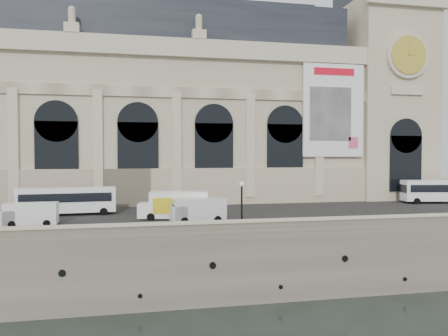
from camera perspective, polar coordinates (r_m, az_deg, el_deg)
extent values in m
plane|color=black|center=(38.31, -4.59, -17.92)|extent=(260.00, 260.00, 0.00)
cube|color=gray|center=(71.61, -7.92, -6.08)|extent=(160.00, 70.00, 6.00)
cube|color=#2D2D2D|center=(50.44, -6.50, -6.01)|extent=(160.00, 24.00, 0.06)
cube|color=gray|center=(37.19, -4.73, -8.07)|extent=(160.00, 1.20, 1.10)
cube|color=beige|center=(37.09, -4.74, -7.16)|extent=(160.00, 1.40, 0.12)
cube|color=beige|center=(66.92, -12.93, 5.34)|extent=(68.00, 18.00, 22.00)
cube|color=beige|center=(57.83, -13.11, -2.56)|extent=(68.60, 0.40, 5.00)
cube|color=beige|center=(59.13, -13.26, 15.40)|extent=(69.00, 0.80, 2.40)
cube|color=beige|center=(58.20, -13.21, 9.80)|extent=(68.00, 0.30, 1.40)
cube|color=#272C34|center=(69.17, -13.03, 16.99)|extent=(64.00, 15.00, 6.00)
cube|color=#272C34|center=(70.16, -13.05, 19.75)|extent=(56.00, 10.00, 1.20)
cube|color=beige|center=(59.40, -25.81, 2.72)|extent=(1.20, 0.50, 14.00)
cube|color=black|center=(58.42, -21.01, 1.33)|extent=(5.20, 0.25, 9.00)
cylinder|color=black|center=(58.56, -21.07, 5.74)|extent=(5.20, 0.25, 5.20)
cube|color=beige|center=(57.73, -16.14, 2.87)|extent=(1.20, 0.50, 14.00)
cube|color=black|center=(57.60, -11.16, 1.42)|extent=(5.20, 0.25, 9.00)
cylinder|color=black|center=(57.73, -11.19, 5.89)|extent=(5.20, 0.25, 5.20)
cube|color=beige|center=(57.77, -6.19, 2.93)|extent=(1.20, 0.50, 14.00)
cube|color=black|center=(58.50, -1.31, 1.46)|extent=(5.20, 0.25, 9.00)
cylinder|color=black|center=(58.63, -1.31, 5.87)|extent=(5.20, 0.25, 5.20)
cube|color=beige|center=(59.51, 3.45, 2.91)|extent=(1.20, 0.50, 14.00)
cube|color=black|center=(61.04, 7.98, 1.47)|extent=(5.20, 0.25, 9.00)
cylinder|color=black|center=(61.17, 8.00, 5.69)|extent=(5.20, 0.25, 5.20)
cube|color=beige|center=(62.82, 12.32, 2.82)|extent=(1.20, 0.50, 14.00)
cube|color=white|center=(63.74, 14.08, 7.30)|extent=(9.00, 0.35, 13.00)
cube|color=red|center=(64.29, 14.20, 12.11)|extent=(6.00, 0.06, 1.00)
cube|color=gray|center=(63.30, 13.75, 6.88)|extent=(6.20, 0.06, 7.50)
cube|color=#DF4E85|center=(64.64, 16.53, 3.21)|extent=(1.40, 0.06, 1.60)
cube|color=beige|center=(74.77, 19.65, 7.99)|extent=(12.00, 14.00, 30.00)
cylinder|color=beige|center=(69.64, 22.87, 13.40)|extent=(6.60, 0.50, 6.60)
cylinder|color=black|center=(69.40, 23.01, 13.44)|extent=(5.40, 0.15, 5.40)
cylinder|color=yellow|center=(69.34, 23.04, 13.45)|extent=(5.50, 0.06, 5.50)
cube|color=yellow|center=(69.46, 23.09, 14.19)|extent=(0.14, 0.05, 2.00)
cube|color=yellow|center=(69.61, 23.50, 13.40)|extent=(1.40, 0.05, 0.14)
cube|color=black|center=(68.33, 22.64, 0.55)|extent=(5.00, 0.25, 8.00)
cube|color=white|center=(52.04, -19.83, -3.95)|extent=(10.70, 2.95, 2.73)
cube|color=black|center=(52.69, -25.60, -3.67)|extent=(0.22, 2.03, 1.06)
cube|color=black|center=(50.87, -19.93, -3.69)|extent=(9.67, 0.77, 0.97)
cube|color=black|center=(53.13, -19.74, -3.45)|extent=(9.67, 0.77, 0.97)
cylinder|color=black|center=(51.56, -24.32, -5.54)|extent=(0.90, 0.33, 0.88)
cylinder|color=black|center=(53.72, -23.96, -5.24)|extent=(0.90, 0.33, 0.88)
cylinder|color=black|center=(50.94, -15.44, -5.52)|extent=(0.90, 0.33, 0.88)
cylinder|color=black|center=(53.12, -15.44, -5.22)|extent=(0.90, 0.33, 0.88)
cube|color=white|center=(67.79, 26.60, -2.63)|extent=(11.17, 3.99, 2.83)
cube|color=black|center=(65.30, 22.37, -2.50)|extent=(0.41, 2.08, 1.09)
cube|color=black|center=(66.73, 27.09, -2.39)|extent=(9.92, 1.68, 1.00)
cube|color=black|center=(68.79, 26.13, -2.25)|extent=(9.92, 1.68, 1.00)
cylinder|color=black|center=(65.01, 23.89, -3.99)|extent=(0.94, 0.42, 0.91)
cylinder|color=black|center=(67.06, 23.03, -3.80)|extent=(0.94, 0.42, 0.91)
cube|color=silver|center=(44.37, -3.28, -5.42)|extent=(5.44, 2.52, 2.25)
cube|color=silver|center=(43.98, -5.97, -5.94)|extent=(1.65, 2.17, 1.56)
cube|color=black|center=(43.81, -6.68, -5.27)|extent=(0.22, 1.76, 0.78)
cylinder|color=black|center=(43.15, -5.16, -6.91)|extent=(0.76, 0.31, 0.74)
cylinder|color=black|center=(45.14, -5.68, -6.51)|extent=(0.76, 0.31, 0.74)
cylinder|color=black|center=(43.93, -0.81, -6.74)|extent=(0.76, 0.31, 0.74)
cylinder|color=black|center=(45.89, -1.51, -6.37)|extent=(0.76, 0.31, 0.74)
cube|color=white|center=(46.10, -23.86, -5.46)|extent=(4.83, 1.97, 2.04)
cube|color=white|center=(46.55, -26.18, -5.81)|extent=(1.38, 1.89, 1.42)
cube|color=black|center=(46.61, -26.79, -5.20)|extent=(0.09, 1.60, 0.71)
cylinder|color=black|center=(45.64, -25.98, -6.66)|extent=(0.68, 0.24, 0.67)
cylinder|color=black|center=(47.44, -25.45, -6.33)|extent=(0.68, 0.24, 0.67)
cylinder|color=black|center=(45.03, -22.15, -6.72)|extent=(0.68, 0.24, 0.67)
cylinder|color=black|center=(46.85, -21.77, -6.38)|extent=(0.68, 0.24, 0.67)
cube|color=white|center=(46.61, -5.87, -4.75)|extent=(6.41, 3.32, 2.75)
cube|color=gold|center=(45.42, -5.97, -4.93)|extent=(5.23, 0.94, 1.63)
cube|color=red|center=(45.42, -5.97, -4.93)|extent=(3.02, 0.55, 0.61)
cube|color=white|center=(47.06, -10.09, -5.45)|extent=(1.98, 2.48, 1.53)
cylinder|color=black|center=(45.90, -9.54, -6.35)|extent=(0.85, 0.42, 0.81)
cylinder|color=black|center=(48.20, -9.16, -5.94)|extent=(0.85, 0.42, 0.81)
cylinder|color=black|center=(45.50, -3.14, -6.39)|extent=(0.85, 0.42, 0.81)
cylinder|color=black|center=(47.82, -3.07, -5.98)|extent=(0.85, 0.42, 0.81)
cylinder|color=black|center=(39.81, 2.32, -7.90)|extent=(0.46, 0.46, 0.41)
cylinder|color=black|center=(39.53, 2.33, -5.23)|extent=(0.17, 0.17, 4.14)
sphere|color=beige|center=(39.32, 2.33, -2.08)|extent=(0.46, 0.46, 0.46)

